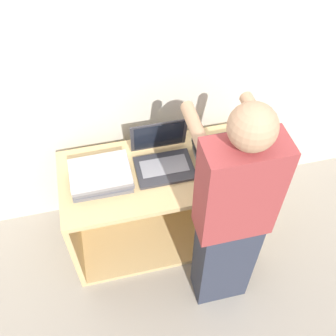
{
  "coord_description": "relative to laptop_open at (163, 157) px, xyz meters",
  "views": [
    {
      "loc": [
        -0.35,
        -1.28,
        2.65
      ],
      "look_at": [
        0.0,
        0.22,
        0.86
      ],
      "focal_mm": 42.0,
      "sensor_mm": 36.0,
      "label": 1
    }
  ],
  "objects": [
    {
      "name": "cart",
      "position": [
        0.0,
        0.02,
        -0.43
      ],
      "size": [
        1.35,
        0.63,
        0.74
      ],
      "color": "tan",
      "rests_on": "ground_plane"
    },
    {
      "name": "laptop_open",
      "position": [
        0.0,
        0.0,
        0.0
      ],
      "size": [
        0.37,
        0.32,
        0.28
      ],
      "color": "#333338",
      "rests_on": "cart"
    },
    {
      "name": "wall_back",
      "position": [
        0.0,
        0.37,
        0.4
      ],
      "size": [
        8.0,
        0.05,
        2.4
      ],
      "color": "beige",
      "rests_on": "ground_plane"
    },
    {
      "name": "person",
      "position": [
        0.26,
        -0.57,
        0.03
      ],
      "size": [
        0.4,
        0.53,
        1.65
      ],
      "color": "#2D3342",
      "rests_on": "ground_plane"
    },
    {
      "name": "laptop_stack_right",
      "position": [
        0.4,
        -0.06,
        -0.0
      ],
      "size": [
        0.38,
        0.28,
        0.11
      ],
      "color": "#B7B7BC",
      "rests_on": "cart"
    },
    {
      "name": "laptop_stack_left",
      "position": [
        -0.4,
        -0.06,
        -0.0
      ],
      "size": [
        0.37,
        0.28,
        0.11
      ],
      "color": "slate",
      "rests_on": "cart"
    },
    {
      "name": "ground_plane",
      "position": [
        0.0,
        -0.37,
        -0.8
      ],
      "size": [
        12.0,
        12.0,
        0.0
      ],
      "primitive_type": "plane",
      "color": "#9E9384"
    }
  ]
}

